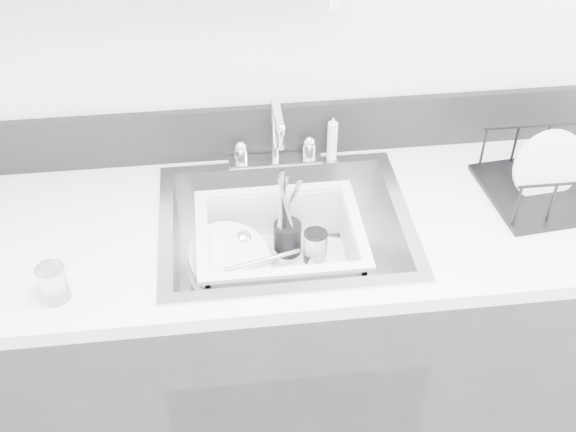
{
  "coord_description": "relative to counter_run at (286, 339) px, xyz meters",
  "views": [
    {
      "loc": [
        -0.16,
        -0.2,
        2.12
      ],
      "look_at": [
        0.0,
        1.14,
        0.98
      ],
      "focal_mm": 45.0,
      "sensor_mm": 36.0,
      "label": 1
    }
  ],
  "objects": [
    {
      "name": "ladle",
      "position": [
        -0.08,
        -0.0,
        0.34
      ],
      "size": [
        0.19,
        0.26,
        0.07
      ],
      "primitive_type": null,
      "rotation": [
        0.0,
        0.0,
        -1.1
      ],
      "color": "silver",
      "rests_on": "wash_tub"
    },
    {
      "name": "faucet",
      "position": [
        0.0,
        0.25,
        0.52
      ],
      "size": [
        0.26,
        0.18,
        0.23
      ],
      "color": "silver",
      "rests_on": "counter_run"
    },
    {
      "name": "sink",
      "position": [
        0.0,
        0.0,
        0.37
      ],
      "size": [
        0.64,
        0.52,
        0.2
      ],
      "primitive_type": null,
      "color": "silver",
      "rests_on": "counter_run"
    },
    {
      "name": "plate_stack",
      "position": [
        -0.14,
        -0.02,
        0.34
      ],
      "size": [
        0.27,
        0.26,
        0.1
      ],
      "rotation": [
        0.0,
        0.0,
        0.32
      ],
      "color": "white",
      "rests_on": "wash_tub"
    },
    {
      "name": "tumbler_in_tub",
      "position": [
        0.08,
        0.01,
        0.35
      ],
      "size": [
        0.08,
        0.08,
        0.09
      ],
      "primitive_type": "cylinder",
      "rotation": [
        0.0,
        0.0,
        -0.36
      ],
      "color": "white",
      "rests_on": "wash_tub"
    },
    {
      "name": "utensil_cup",
      "position": [
        0.01,
        0.06,
        0.36
      ],
      "size": [
        0.08,
        0.08,
        0.25
      ],
      "rotation": [
        0.0,
        0.0,
        0.25
      ],
      "color": "black",
      "rests_on": "wash_tub"
    },
    {
      "name": "side_sprayer",
      "position": [
        0.16,
        0.25,
        0.53
      ],
      "size": [
        0.03,
        0.03,
        0.14
      ],
      "primitive_type": "cylinder",
      "color": "white",
      "rests_on": "counter_run"
    },
    {
      "name": "bowl_small",
      "position": [
        0.1,
        -0.05,
        0.32
      ],
      "size": [
        0.13,
        0.13,
        0.03
      ],
      "primitive_type": "imported",
      "rotation": [
        0.0,
        0.0,
        -0.31
      ],
      "color": "white",
      "rests_on": "wash_tub"
    },
    {
      "name": "tumbler_counter",
      "position": [
        -0.55,
        -0.2,
        0.5
      ],
      "size": [
        0.07,
        0.07,
        0.09
      ],
      "primitive_type": "cylinder",
      "rotation": [
        0.0,
        0.0,
        0.03
      ],
      "color": "white",
      "rests_on": "counter_run"
    },
    {
      "name": "wash_tub",
      "position": [
        -0.02,
        -0.02,
        0.37
      ],
      "size": [
        0.52,
        0.47,
        0.16
      ],
      "primitive_type": null,
      "rotation": [
        0.0,
        0.0,
        -0.35
      ],
      "color": "white",
      "rests_on": "sink"
    },
    {
      "name": "backsplash",
      "position": [
        0.0,
        0.3,
        0.54
      ],
      "size": [
        3.2,
        0.02,
        0.16
      ],
      "primitive_type": "cube",
      "color": "black",
      "rests_on": "counter_run"
    },
    {
      "name": "room_shell",
      "position": [
        0.0,
        -0.8,
        1.22
      ],
      "size": [
        3.5,
        3.0,
        2.6
      ],
      "color": "silver",
      "rests_on": "ground"
    },
    {
      "name": "counter_run",
      "position": [
        0.0,
        0.0,
        0.0
      ],
      "size": [
        3.2,
        0.62,
        0.92
      ],
      "color": "#28282C",
      "rests_on": "ground"
    },
    {
      "name": "dish_rack",
      "position": [
        0.74,
        0.04,
        0.53
      ],
      "size": [
        0.42,
        0.33,
        0.14
      ],
      "primitive_type": null,
      "rotation": [
        0.0,
        0.0,
        0.1
      ],
      "color": "black",
      "rests_on": "counter_run"
    }
  ]
}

